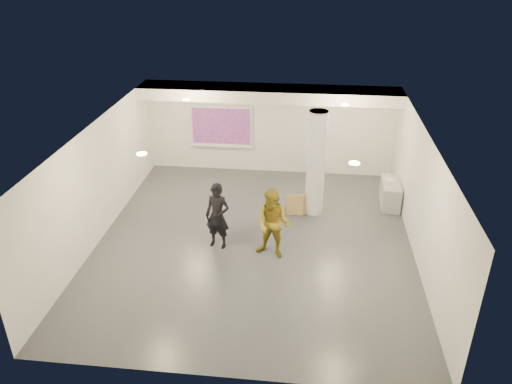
# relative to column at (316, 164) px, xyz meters

# --- Properties ---
(floor) EXTENTS (8.00, 9.00, 0.01)m
(floor) POSITION_rel_column_xyz_m (-1.50, -1.80, -1.50)
(floor) COLOR #3C3F43
(floor) RESTS_ON ground
(ceiling) EXTENTS (8.00, 9.00, 0.01)m
(ceiling) POSITION_rel_column_xyz_m (-1.50, -1.80, 1.50)
(ceiling) COLOR silver
(ceiling) RESTS_ON floor
(wall_back) EXTENTS (8.00, 0.01, 3.00)m
(wall_back) POSITION_rel_column_xyz_m (-1.50, 2.70, 0.00)
(wall_back) COLOR silver
(wall_back) RESTS_ON floor
(wall_front) EXTENTS (8.00, 0.01, 3.00)m
(wall_front) POSITION_rel_column_xyz_m (-1.50, -6.30, 0.00)
(wall_front) COLOR silver
(wall_front) RESTS_ON floor
(wall_left) EXTENTS (0.01, 9.00, 3.00)m
(wall_left) POSITION_rel_column_xyz_m (-5.50, -1.80, 0.00)
(wall_left) COLOR silver
(wall_left) RESTS_ON floor
(wall_right) EXTENTS (0.01, 9.00, 3.00)m
(wall_right) POSITION_rel_column_xyz_m (2.50, -1.80, 0.00)
(wall_right) COLOR silver
(wall_right) RESTS_ON floor
(soffit_band) EXTENTS (8.00, 1.10, 0.36)m
(soffit_band) POSITION_rel_column_xyz_m (-1.50, 2.15, 1.32)
(soffit_band) COLOR white
(soffit_band) RESTS_ON ceiling
(downlight_nw) EXTENTS (0.22, 0.22, 0.02)m
(downlight_nw) POSITION_rel_column_xyz_m (-3.70, 0.70, 1.48)
(downlight_nw) COLOR #FFE97F
(downlight_nw) RESTS_ON ceiling
(downlight_ne) EXTENTS (0.22, 0.22, 0.02)m
(downlight_ne) POSITION_rel_column_xyz_m (0.70, 0.70, 1.48)
(downlight_ne) COLOR #FFE97F
(downlight_ne) RESTS_ON ceiling
(downlight_sw) EXTENTS (0.22, 0.22, 0.02)m
(downlight_sw) POSITION_rel_column_xyz_m (-3.70, -3.30, 1.48)
(downlight_sw) COLOR #FFE97F
(downlight_sw) RESTS_ON ceiling
(downlight_se) EXTENTS (0.22, 0.22, 0.02)m
(downlight_se) POSITION_rel_column_xyz_m (0.70, -3.30, 1.48)
(downlight_se) COLOR #FFE97F
(downlight_se) RESTS_ON ceiling
(column) EXTENTS (0.52, 0.52, 3.00)m
(column) POSITION_rel_column_xyz_m (0.00, 0.00, 0.00)
(column) COLOR silver
(column) RESTS_ON floor
(projection_screen) EXTENTS (2.10, 0.13, 1.42)m
(projection_screen) POSITION_rel_column_xyz_m (-3.10, 2.65, 0.03)
(projection_screen) COLOR white
(projection_screen) RESTS_ON wall_back
(credenza) EXTENTS (0.58, 1.27, 0.73)m
(credenza) POSITION_rel_column_xyz_m (2.22, 0.69, -1.14)
(credenza) COLOR #96989B
(credenza) RESTS_ON floor
(papers_stack) EXTENTS (0.29, 0.33, 0.02)m
(papers_stack) POSITION_rel_column_xyz_m (2.17, 0.86, -0.76)
(papers_stack) COLOR silver
(papers_stack) RESTS_ON credenza
(cardboard_back) EXTENTS (0.57, 0.30, 0.59)m
(cardboard_back) POSITION_rel_column_xyz_m (-0.49, -0.19, -1.20)
(cardboard_back) COLOR #A1814A
(cardboard_back) RESTS_ON floor
(cardboard_front) EXTENTS (0.50, 0.22, 0.53)m
(cardboard_front) POSITION_rel_column_xyz_m (-0.52, -0.19, -1.23)
(cardboard_front) COLOR #A1814A
(cardboard_front) RESTS_ON floor
(woman) EXTENTS (0.70, 0.54, 1.73)m
(woman) POSITION_rel_column_xyz_m (-2.39, -2.06, -0.64)
(woman) COLOR black
(woman) RESTS_ON floor
(man) EXTENTS (1.02, 0.90, 1.79)m
(man) POSITION_rel_column_xyz_m (-0.99, -2.35, -0.61)
(man) COLOR olive
(man) RESTS_ON floor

